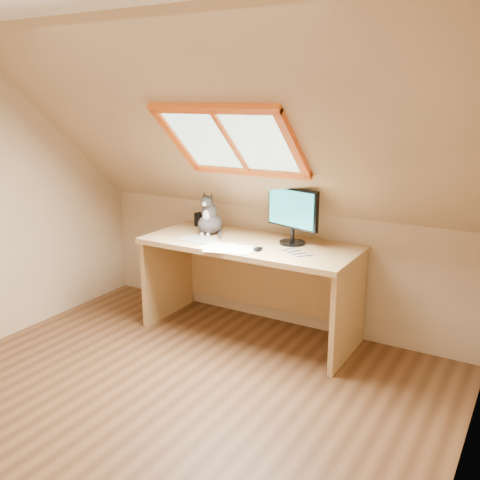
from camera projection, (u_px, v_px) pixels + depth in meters
The scene contains 10 objects.
ground at pixel (146, 416), 3.32m from camera, with size 3.50×3.50×0.00m, color brown.
room_shell at pixel (123, 191), 2.88m from camera, with size 3.52×3.52×2.41m.
desk at pixel (254, 267), 4.41m from camera, with size 1.75×0.76×0.80m.
monitor at pixel (293, 212), 4.16m from camera, with size 0.47×0.20×0.45m.
cat at pixel (210, 219), 4.50m from camera, with size 0.22×0.26×0.37m.
desk_speaker at pixel (201, 219), 4.80m from camera, with size 0.08×0.08×0.12m, color black.
graphics_tablet at pixel (198, 240), 4.33m from camera, with size 0.26×0.18×0.01m, color #B2B2B7.
mouse at pixel (258, 249), 4.03m from camera, with size 0.05×0.10×0.03m, color black.
papers at pixel (226, 248), 4.10m from camera, with size 0.35×0.30×0.01m.
cables at pixel (284, 251), 4.01m from camera, with size 0.51×0.26×0.01m.
Camera 1 is at (1.99, -2.23, 1.92)m, focal length 40.00 mm.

